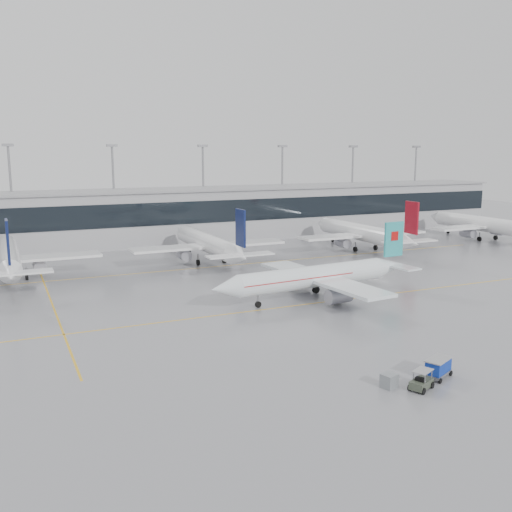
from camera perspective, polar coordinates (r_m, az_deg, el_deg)
name	(u,v)px	position (r m, az deg, el deg)	size (l,w,h in m)	color
ground	(292,306)	(78.86, 3.62, -5.02)	(320.00, 320.00, 0.00)	gray
taxi_line_main	(292,306)	(78.85, 3.62, -5.01)	(120.00, 0.25, 0.01)	gold
taxi_line_north	(216,267)	(105.55, -4.04, -1.06)	(120.00, 0.25, 0.01)	gold
taxi_line_cross	(52,304)	(84.87, -19.73, -4.50)	(0.25, 60.00, 0.01)	gold
terminal	(168,217)	(134.75, -8.84, 3.92)	(180.00, 15.00, 12.00)	#9D9DA1
terminal_glass	(177,213)	(127.38, -7.93, 4.26)	(180.00, 0.20, 5.00)	black
terminal_roof	(167,190)	(134.21, -8.91, 6.56)	(182.00, 16.00, 0.40)	gray
light_masts	(160,184)	(139.92, -9.59, 7.16)	(156.40, 1.00, 22.60)	gray
air_canada_jet	(320,276)	(82.63, 6.43, -2.04)	(33.78, 26.39, 10.29)	white
parked_jet_b	(8,258)	(102.19, -23.55, -0.17)	(29.64, 36.96, 11.72)	white
parked_jet_c	(209,244)	(108.29, -4.75, 1.22)	(29.64, 36.96, 11.72)	white
parked_jet_d	(363,233)	(124.35, 10.63, 2.27)	(29.64, 36.96, 11.72)	white
parked_jet_e	(485,225)	(147.13, 21.89, 2.94)	(29.64, 36.96, 11.72)	white
baggage_tug	(421,383)	(54.16, 16.19, -12.08)	(3.59, 2.36, 1.75)	#394134
baggage_cart	(438,366)	(57.08, 17.76, -10.47)	(3.43, 2.77, 1.87)	gray
gse_unit	(389,381)	(53.78, 13.17, -12.07)	(1.29, 1.20, 1.29)	gray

